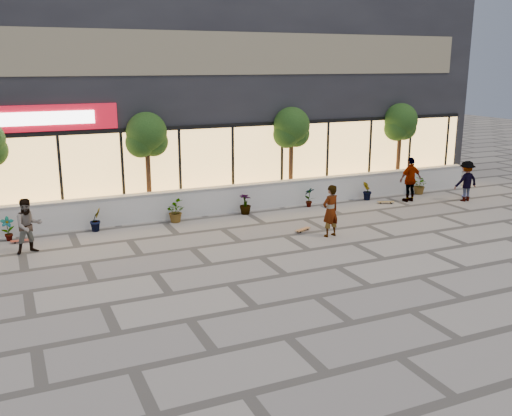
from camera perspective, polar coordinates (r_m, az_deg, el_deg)
name	(u,v)px	position (r m, az deg, el deg)	size (l,w,h in m)	color
ground	(337,267)	(16.51, 8.08, -5.82)	(80.00, 80.00, 0.00)	gray
planter_wall	(242,198)	(22.34, -1.40, 1.05)	(22.00, 0.42, 1.04)	silver
retail_building	(196,94)	(26.93, -6.05, 11.25)	(24.00, 9.17, 8.50)	black
shrub_a	(8,229)	(20.21, -23.58, -1.93)	(0.43, 0.29, 0.81)	#183410
shrub_b	(96,220)	(20.39, -15.73, -1.13)	(0.45, 0.36, 0.81)	#183410
shrub_c	(175,211)	(20.94, -8.15, -0.33)	(0.73, 0.63, 0.81)	#183410
shrub_d	(245,204)	(21.84, -1.08, 0.43)	(0.45, 0.45, 0.81)	#183410
shrub_e	(309,197)	(23.04, 5.34, 1.10)	(0.43, 0.29, 0.81)	#183410
shrub_f	(367,191)	(24.51, 11.06, 1.70)	(0.45, 0.36, 0.81)	#183410
shrub_g	(420,185)	(26.20, 16.10, 2.20)	(0.73, 0.63, 0.81)	#183410
tree_midwest	(147,137)	(21.50, -10.87, 6.95)	(1.60, 1.50, 3.92)	#4D331B
tree_mideast	(291,130)	(23.59, 3.56, 7.81)	(1.60, 1.50, 3.92)	#4D331B
tree_east	(400,124)	(26.58, 14.25, 8.13)	(1.60, 1.50, 3.92)	#4D331B
skater_center	(330,211)	(19.07, 7.46, -0.28)	(0.64, 0.42, 1.76)	silver
skater_left	(28,226)	(18.61, -21.80, -1.67)	(0.82, 0.64, 1.70)	#957960
skater_right_near	(410,180)	(24.60, 15.18, 2.77)	(1.10, 0.46, 1.87)	silver
skater_right_far	(466,181)	(25.43, 20.28, 2.55)	(1.10, 0.63, 1.70)	#9A3E1C
skateboard_center	(303,229)	(19.74, 4.71, -2.14)	(0.70, 0.45, 0.08)	#A06534
skateboard_left	(22,240)	(19.95, -22.34, -3.01)	(0.71, 0.19, 0.09)	#B23821
skateboard_right_near	(386,202)	(24.15, 12.85, 0.60)	(0.72, 0.43, 0.08)	olive
skateboard_right_far	(465,195)	(26.42, 20.16, 1.24)	(0.67, 0.57, 0.08)	#484682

